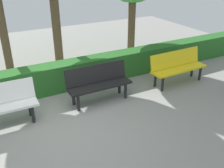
# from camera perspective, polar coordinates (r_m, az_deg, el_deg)

# --- Properties ---
(ground_plane) EXTENTS (16.31, 16.31, 0.00)m
(ground_plane) POSITION_cam_1_polar(r_m,az_deg,el_deg) (5.45, -10.57, -9.04)
(ground_plane) COLOR gray
(bench_yellow) EXTENTS (1.64, 0.50, 0.86)m
(bench_yellow) POSITION_cam_1_polar(r_m,az_deg,el_deg) (7.18, 14.23, 3.92)
(bench_yellow) COLOR yellow
(bench_yellow) RESTS_ON ground_plane
(bench_black) EXTENTS (1.53, 0.47, 0.86)m
(bench_black) POSITION_cam_1_polar(r_m,az_deg,el_deg) (6.06, -2.99, 0.49)
(bench_black) COLOR black
(bench_black) RESTS_ON ground_plane
(hedge_row) EXTENTS (12.31, 0.50, 0.71)m
(hedge_row) POSITION_cam_1_polar(r_m,az_deg,el_deg) (6.91, -7.04, 2.51)
(hedge_row) COLOR #266023
(hedge_row) RESTS_ON ground_plane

